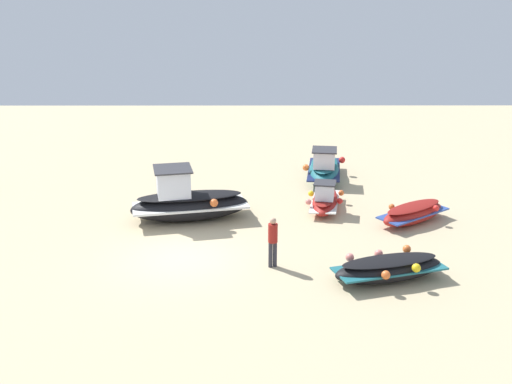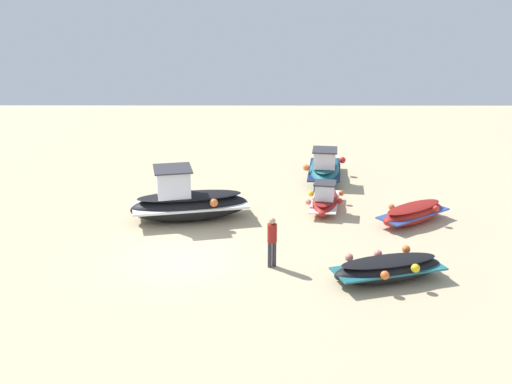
% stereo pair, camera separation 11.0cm
% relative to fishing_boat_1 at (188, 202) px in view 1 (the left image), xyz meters
% --- Properties ---
extents(ground_plane, '(58.85, 58.85, 0.00)m').
position_rel_fishing_boat_1_xyz_m(ground_plane, '(-0.17, 3.67, -0.75)').
color(ground_plane, '#C6B289').
extents(fishing_boat_1, '(5.06, 2.86, 2.27)m').
position_rel_fishing_boat_1_xyz_m(fishing_boat_1, '(0.00, 0.00, 0.00)').
color(fishing_boat_1, black).
rests_on(fishing_boat_1, ground_plane).
extents(fishing_boat_2, '(3.92, 2.28, 0.87)m').
position_rel_fishing_boat_1_xyz_m(fishing_boat_2, '(-7.00, 5.42, -0.34)').
color(fishing_boat_2, black).
rests_on(fishing_boat_2, ground_plane).
extents(fishing_boat_3, '(3.29, 2.83, 0.80)m').
position_rel_fishing_boat_1_xyz_m(fishing_boat_3, '(-9.04, 0.37, -0.35)').
color(fishing_boat_3, maroon).
rests_on(fishing_boat_3, ground_plane).
extents(fishing_boat_4, '(1.80, 3.28, 1.36)m').
position_rel_fishing_boat_1_xyz_m(fishing_boat_4, '(-5.68, -1.17, -0.31)').
color(fishing_boat_4, maroon).
rests_on(fishing_boat_4, ground_plane).
extents(fishing_boat_5, '(2.24, 4.43, 1.72)m').
position_rel_fishing_boat_1_xyz_m(fishing_boat_5, '(-6.12, -5.55, -0.17)').
color(fishing_boat_5, '#1E6670').
rests_on(fishing_boat_5, ground_plane).
extents(person_walking, '(0.32, 0.32, 1.76)m').
position_rel_fishing_boat_1_xyz_m(person_walking, '(-3.31, 4.42, 0.27)').
color(person_walking, '#2D2D38').
rests_on(person_walking, ground_plane).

